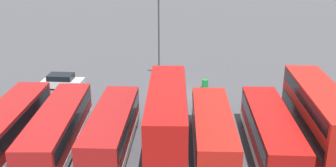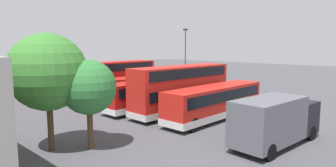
{
  "view_description": "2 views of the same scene",
  "coord_description": "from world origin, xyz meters",
  "px_view_note": "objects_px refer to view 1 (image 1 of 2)",
  "views": [
    {
      "loc": [
        0.75,
        35.84,
        13.77
      ],
      "look_at": [
        1.77,
        1.33,
        1.59
      ],
      "focal_mm": 42.44,
      "sensor_mm": 36.0,
      "label": 1
    },
    {
      "loc": [
        -27.17,
        31.68,
        6.49
      ],
      "look_at": [
        -1.59,
        4.74,
        1.67
      ],
      "focal_mm": 31.5,
      "sensor_mm": 36.0,
      "label": 2
    }
  ],
  "objects_px": {
    "bus_double_decker_fifth": "(167,118)",
    "car_hatchback_silver": "(62,81)",
    "bus_single_deck_third": "(270,132)",
    "bus_single_deck_seventh": "(58,129)",
    "bus_double_decker_second": "(319,118)",
    "bus_single_deck_fourth": "(213,132)",
    "bus_single_deck_sixth": "(112,129)",
    "waste_bin_yellow": "(205,84)",
    "lamp_post_tall": "(159,33)",
    "bus_single_deck_far_end": "(7,128)"
  },
  "relations": [
    {
      "from": "bus_double_decker_fifth",
      "to": "bus_single_deck_fourth",
      "type": "bearing_deg",
      "value": 175.47
    },
    {
      "from": "bus_double_decker_second",
      "to": "waste_bin_yellow",
      "type": "bearing_deg",
      "value": -60.2
    },
    {
      "from": "bus_double_decker_second",
      "to": "bus_single_deck_seventh",
      "type": "distance_m",
      "value": 18.11
    },
    {
      "from": "bus_single_deck_fourth",
      "to": "bus_single_deck_far_end",
      "type": "xyz_separation_m",
      "value": [
        14.36,
        -0.14,
        0.0
      ]
    },
    {
      "from": "bus_single_deck_fourth",
      "to": "bus_single_deck_far_end",
      "type": "distance_m",
      "value": 14.36
    },
    {
      "from": "bus_double_decker_second",
      "to": "bus_single_deck_seventh",
      "type": "height_order",
      "value": "bus_double_decker_second"
    },
    {
      "from": "bus_single_deck_seventh",
      "to": "lamp_post_tall",
      "type": "height_order",
      "value": "lamp_post_tall"
    },
    {
      "from": "bus_single_deck_sixth",
      "to": "bus_single_deck_third",
      "type": "bearing_deg",
      "value": 179.37
    },
    {
      "from": "bus_single_deck_far_end",
      "to": "waste_bin_yellow",
      "type": "bearing_deg",
      "value": -138.75
    },
    {
      "from": "bus_single_deck_fourth",
      "to": "bus_single_deck_seventh",
      "type": "height_order",
      "value": "same"
    },
    {
      "from": "bus_single_deck_sixth",
      "to": "lamp_post_tall",
      "type": "relative_size",
      "value": 1.15
    },
    {
      "from": "bus_single_deck_fourth",
      "to": "lamp_post_tall",
      "type": "height_order",
      "value": "lamp_post_tall"
    },
    {
      "from": "bus_single_deck_far_end",
      "to": "car_hatchback_silver",
      "type": "xyz_separation_m",
      "value": [
        -0.26,
        -12.67,
        -0.92
      ]
    },
    {
      "from": "bus_single_deck_third",
      "to": "lamp_post_tall",
      "type": "xyz_separation_m",
      "value": [
        8.4,
        -15.12,
        3.61
      ]
    },
    {
      "from": "car_hatchback_silver",
      "to": "bus_single_deck_far_end",
      "type": "bearing_deg",
      "value": 88.81
    },
    {
      "from": "bus_double_decker_fifth",
      "to": "car_hatchback_silver",
      "type": "relative_size",
      "value": 2.73
    },
    {
      "from": "waste_bin_yellow",
      "to": "bus_double_decker_second",
      "type": "bearing_deg",
      "value": 119.8
    },
    {
      "from": "lamp_post_tall",
      "to": "bus_single_deck_fourth",
      "type": "bearing_deg",
      "value": 106.41
    },
    {
      "from": "bus_double_decker_second",
      "to": "bus_single_deck_third",
      "type": "bearing_deg",
      "value": 10.28
    },
    {
      "from": "bus_double_decker_second",
      "to": "bus_single_deck_fourth",
      "type": "bearing_deg",
      "value": 4.93
    },
    {
      "from": "waste_bin_yellow",
      "to": "lamp_post_tall",
      "type": "bearing_deg",
      "value": -24.65
    },
    {
      "from": "bus_single_deck_far_end",
      "to": "lamp_post_tall",
      "type": "distance_m",
      "value": 18.32
    },
    {
      "from": "bus_single_deck_sixth",
      "to": "car_hatchback_silver",
      "type": "bearing_deg",
      "value": -60.67
    },
    {
      "from": "bus_single_deck_third",
      "to": "bus_single_deck_seventh",
      "type": "distance_m",
      "value": 14.7
    },
    {
      "from": "bus_single_deck_sixth",
      "to": "bus_double_decker_fifth",
      "type": "bearing_deg",
      "value": -178.34
    },
    {
      "from": "bus_double_decker_second",
      "to": "bus_single_deck_seventh",
      "type": "bearing_deg",
      "value": 1.53
    },
    {
      "from": "bus_single_deck_seventh",
      "to": "waste_bin_yellow",
      "type": "height_order",
      "value": "bus_single_deck_seventh"
    },
    {
      "from": "bus_single_deck_fourth",
      "to": "bus_single_deck_sixth",
      "type": "height_order",
      "value": "same"
    },
    {
      "from": "car_hatchback_silver",
      "to": "bus_single_deck_seventh",
      "type": "bearing_deg",
      "value": 104.76
    },
    {
      "from": "bus_single_deck_sixth",
      "to": "bus_single_deck_seventh",
      "type": "relative_size",
      "value": 0.9
    },
    {
      "from": "bus_single_deck_fourth",
      "to": "car_hatchback_silver",
      "type": "xyz_separation_m",
      "value": [
        14.09,
        -12.81,
        -0.92
      ]
    },
    {
      "from": "bus_single_deck_fourth",
      "to": "bus_double_decker_second",
      "type": "bearing_deg",
      "value": -175.07
    },
    {
      "from": "car_hatchback_silver",
      "to": "waste_bin_yellow",
      "type": "xyz_separation_m",
      "value": [
        -14.36,
        -0.16,
        -0.22
      ]
    },
    {
      "from": "bus_single_deck_fourth",
      "to": "bus_single_deck_seventh",
      "type": "distance_m",
      "value": 10.76
    },
    {
      "from": "waste_bin_yellow",
      "to": "car_hatchback_silver",
      "type": "bearing_deg",
      "value": 0.62
    },
    {
      "from": "bus_double_decker_second",
      "to": "bus_single_deck_seventh",
      "type": "relative_size",
      "value": 0.99
    },
    {
      "from": "bus_double_decker_second",
      "to": "waste_bin_yellow",
      "type": "distance_m",
      "value": 14.35
    },
    {
      "from": "bus_single_deck_far_end",
      "to": "bus_double_decker_second",
      "type": "bearing_deg",
      "value": -178.71
    },
    {
      "from": "bus_single_deck_fourth",
      "to": "bus_single_deck_third",
      "type": "bearing_deg",
      "value": -179.75
    },
    {
      "from": "bus_double_decker_second",
      "to": "car_hatchback_silver",
      "type": "relative_size",
      "value": 2.75
    },
    {
      "from": "bus_single_deck_fourth",
      "to": "lamp_post_tall",
      "type": "distance_m",
      "value": 16.19
    },
    {
      "from": "bus_single_deck_far_end",
      "to": "car_hatchback_silver",
      "type": "bearing_deg",
      "value": -91.19
    },
    {
      "from": "bus_single_deck_seventh",
      "to": "bus_single_deck_far_end",
      "type": "relative_size",
      "value": 0.97
    },
    {
      "from": "bus_single_deck_third",
      "to": "waste_bin_yellow",
      "type": "xyz_separation_m",
      "value": [
        3.67,
        -12.95,
        -1.15
      ]
    },
    {
      "from": "bus_single_deck_third",
      "to": "bus_single_deck_seventh",
      "type": "relative_size",
      "value": 0.96
    },
    {
      "from": "bus_single_deck_sixth",
      "to": "lamp_post_tall",
      "type": "height_order",
      "value": "lamp_post_tall"
    },
    {
      "from": "bus_single_deck_third",
      "to": "bus_single_deck_fourth",
      "type": "height_order",
      "value": "same"
    },
    {
      "from": "bus_single_deck_far_end",
      "to": "lamp_post_tall",
      "type": "height_order",
      "value": "lamp_post_tall"
    },
    {
      "from": "bus_single_deck_seventh",
      "to": "bus_single_deck_sixth",
      "type": "bearing_deg",
      "value": 179.85
    },
    {
      "from": "bus_single_deck_sixth",
      "to": "car_hatchback_silver",
      "type": "relative_size",
      "value": 2.51
    }
  ]
}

